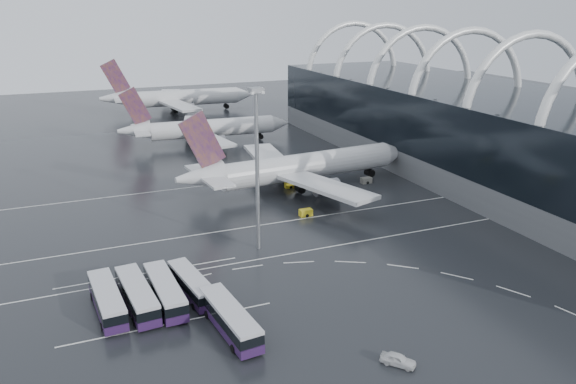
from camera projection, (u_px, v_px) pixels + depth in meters
name	position (u px, v px, depth m)	size (l,w,h in m)	color
ground	(291.00, 248.00, 96.03)	(420.00, 420.00, 0.00)	black
terminal	(498.00, 133.00, 132.39)	(42.00, 160.00, 34.90)	#595B5E
lane_marking_near	(296.00, 253.00, 94.28)	(120.00, 0.25, 0.01)	silver
lane_marking_mid	(266.00, 224.00, 106.54)	(120.00, 0.25, 0.01)	silver
lane_marking_far	(225.00, 183.00, 131.05)	(120.00, 0.25, 0.01)	silver
bus_bay_line_south	(170.00, 324.00, 73.27)	(28.00, 0.25, 0.01)	silver
bus_bay_line_north	(149.00, 273.00, 87.28)	(28.00, 0.25, 0.01)	silver
airliner_main	(298.00, 168.00, 125.46)	(58.30, 50.89, 19.73)	silver
airliner_gate_b	(204.00, 129.00, 166.94)	(51.48, 46.29, 17.89)	silver
airliner_gate_c	(176.00, 98.00, 216.76)	(58.70, 54.13, 20.92)	silver
bus_row_near_a	(107.00, 300.00, 75.63)	(3.99, 13.80, 3.35)	#301543
bus_row_near_b	(137.00, 295.00, 76.72)	(4.28, 14.17, 3.44)	#301543
bus_row_near_c	(165.00, 291.00, 77.84)	(3.73, 13.92, 3.40)	#301543
bus_row_near_d	(192.00, 284.00, 80.11)	(4.53, 12.84, 3.10)	#301543
bus_row_far_c	(230.00, 318.00, 71.01)	(4.50, 14.10, 3.41)	#301543
van_curve_b	(398.00, 360.00, 64.72)	(1.66, 4.12, 1.41)	silver
floodlight_mast	(257.00, 151.00, 90.65)	(2.09, 2.09, 27.33)	gray
gse_cart_belly_c	(306.00, 213.00, 110.58)	(2.49, 1.47, 1.36)	gold
gse_cart_belly_d	(366.00, 180.00, 130.95)	(2.48, 1.47, 1.35)	slate
gse_cart_belly_e	(290.00, 185.00, 127.80)	(2.27, 1.34, 1.24)	gold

